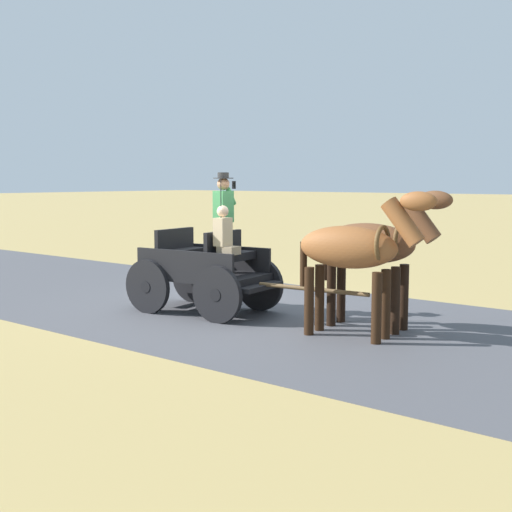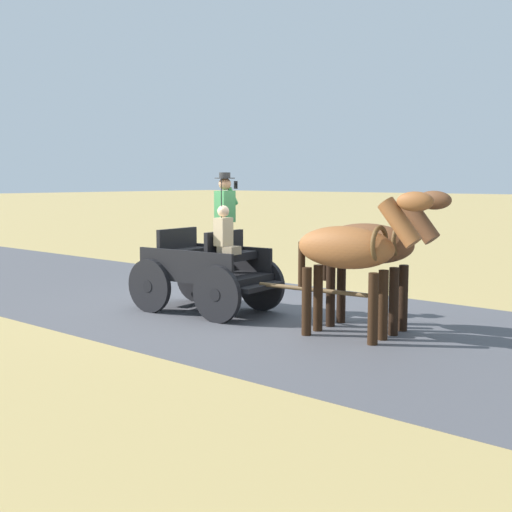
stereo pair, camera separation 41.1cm
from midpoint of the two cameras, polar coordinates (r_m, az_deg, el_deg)
The scene contains 5 objects.
ground_plane at distance 12.60m, azimuth -2.02°, elevation -4.38°, with size 200.00×200.00×0.00m, color tan.
road_surface at distance 12.60m, azimuth -2.02°, elevation -4.36°, with size 6.26×160.00×0.01m, color #4C4C51.
horse_drawn_carriage at distance 12.07m, azimuth -3.00°, elevation -0.95°, with size 1.64×4.52×2.50m.
horse_near_side at distance 10.76m, azimuth 11.02°, elevation 0.76°, with size 0.71×2.14×2.21m.
horse_off_side at distance 10.09m, azimuth 9.29°, elevation 0.42°, with size 0.75×2.15×2.21m.
Camera 2 is at (8.92, 8.60, 2.38)m, focal length 47.26 mm.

